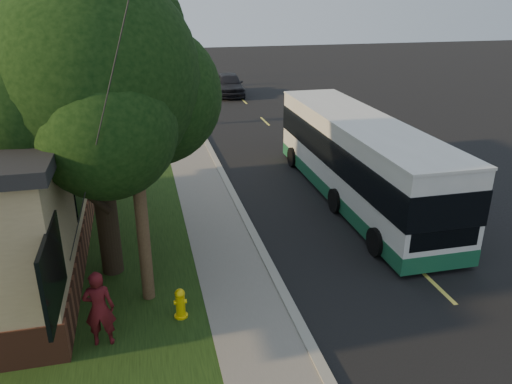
# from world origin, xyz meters

# --- Properties ---
(ground) EXTENTS (120.00, 120.00, 0.00)m
(ground) POSITION_xyz_m (0.00, 0.00, 0.00)
(ground) COLOR black
(ground) RESTS_ON ground
(road) EXTENTS (8.00, 80.00, 0.01)m
(road) POSITION_xyz_m (4.00, 10.00, 0.01)
(road) COLOR black
(road) RESTS_ON ground
(curb) EXTENTS (0.25, 80.00, 0.12)m
(curb) POSITION_xyz_m (0.00, 10.00, 0.06)
(curb) COLOR gray
(curb) RESTS_ON ground
(sidewalk) EXTENTS (2.00, 80.00, 0.08)m
(sidewalk) POSITION_xyz_m (-1.00, 10.00, 0.04)
(sidewalk) COLOR slate
(sidewalk) RESTS_ON ground
(grass_verge) EXTENTS (5.00, 80.00, 0.07)m
(grass_verge) POSITION_xyz_m (-4.50, 10.00, 0.04)
(grass_verge) COLOR black
(grass_verge) RESTS_ON ground
(fire_hydrant) EXTENTS (0.32, 0.32, 0.74)m
(fire_hydrant) POSITION_xyz_m (-2.60, 0.00, 0.43)
(fire_hydrant) COLOR yellow
(fire_hydrant) RESTS_ON grass_verge
(utility_pole) EXTENTS (2.86, 3.21, 9.07)m
(utility_pole) POSITION_xyz_m (-3.31, 0.99, 4.63)
(utility_pole) COLOR #473321
(utility_pole) RESTS_ON ground
(leafy_tree) EXTENTS (6.30, 6.00, 7.80)m
(leafy_tree) POSITION_xyz_m (-4.17, 2.65, 5.17)
(leafy_tree) COLOR black
(leafy_tree) RESTS_ON grass_verge
(bare_tree_near) EXTENTS (1.38, 1.21, 4.31)m
(bare_tree_near) POSITION_xyz_m (-3.50, 18.00, 2.15)
(bare_tree_near) COLOR black
(bare_tree_near) RESTS_ON grass_verge
(bare_tree_far) EXTENTS (1.38, 1.21, 4.03)m
(bare_tree_far) POSITION_xyz_m (-3.00, 30.00, 2.00)
(bare_tree_far) COLOR black
(bare_tree_far) RESTS_ON grass_verge
(traffic_signal) EXTENTS (0.18, 0.22, 5.50)m
(traffic_signal) POSITION_xyz_m (0.50, 34.00, 3.16)
(traffic_signal) COLOR #2D2D30
(traffic_signal) RESTS_ON ground
(transit_bus) EXTENTS (2.57, 11.13, 3.01)m
(transit_bus) POSITION_xyz_m (4.34, 5.81, 1.61)
(transit_bus) COLOR silver
(transit_bus) RESTS_ON ground
(skateboarder) EXTENTS (0.67, 0.46, 1.76)m
(skateboarder) POSITION_xyz_m (-4.32, -0.56, 0.95)
(skateboarder) COLOR #531016
(skateboarder) RESTS_ON grass_verge
(distant_car) EXTENTS (2.19, 4.84, 1.61)m
(distant_car) POSITION_xyz_m (3.40, 26.39, 0.81)
(distant_car) COLOR black
(distant_car) RESTS_ON ground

